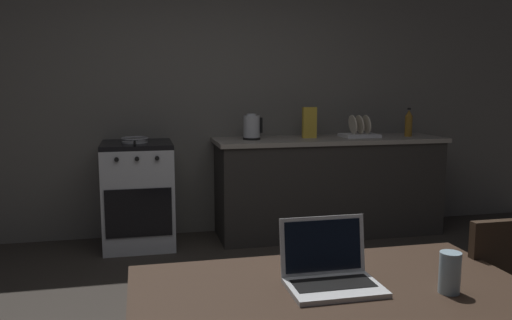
# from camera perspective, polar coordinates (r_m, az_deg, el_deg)

# --- Properties ---
(back_wall) EXTENTS (6.40, 0.10, 2.62)m
(back_wall) POSITION_cam_1_polar(r_m,az_deg,el_deg) (5.03, -3.01, 7.07)
(back_wall) COLOR #5E5B55
(back_wall) RESTS_ON ground_plane
(kitchen_counter) EXTENTS (2.16, 0.64, 0.92)m
(kitchen_counter) POSITION_cam_1_polar(r_m,az_deg,el_deg) (5.01, 7.90, -2.79)
(kitchen_counter) COLOR #282623
(kitchen_counter) RESTS_ON ground_plane
(stove_oven) EXTENTS (0.60, 0.62, 0.92)m
(stove_oven) POSITION_cam_1_polar(r_m,az_deg,el_deg) (4.70, -12.72, -3.70)
(stove_oven) COLOR #B7BABF
(stove_oven) RESTS_ON ground_plane
(dining_table) EXTENTS (1.39, 0.83, 0.72)m
(dining_table) POSITION_cam_1_polar(r_m,az_deg,el_deg) (1.88, 8.66, -15.88)
(dining_table) COLOR #332319
(dining_table) RESTS_ON ground_plane
(laptop) EXTENTS (0.32, 0.26, 0.23)m
(laptop) POSITION_cam_1_polar(r_m,az_deg,el_deg) (1.89, 8.14, -12.12)
(laptop) COLOR silver
(laptop) RESTS_ON dining_table
(electric_kettle) EXTENTS (0.18, 0.16, 0.23)m
(electric_kettle) POSITION_cam_1_polar(r_m,az_deg,el_deg) (4.73, -0.47, 3.58)
(electric_kettle) COLOR black
(electric_kettle) RESTS_ON kitchen_counter
(bottle) EXTENTS (0.07, 0.07, 0.27)m
(bottle) POSITION_cam_1_polar(r_m,az_deg,el_deg) (5.22, 16.31, 3.90)
(bottle) COLOR #8C601E
(bottle) RESTS_ON kitchen_counter
(frying_pan) EXTENTS (0.24, 0.41, 0.05)m
(frying_pan) POSITION_cam_1_polar(r_m,az_deg,el_deg) (4.60, -13.09, 2.15)
(frying_pan) COLOR gray
(frying_pan) RESTS_ON stove_oven
(drinking_glass) EXTENTS (0.07, 0.07, 0.14)m
(drinking_glass) POSITION_cam_1_polar(r_m,az_deg,el_deg) (1.92, 20.38, -11.44)
(drinking_glass) COLOR #99B7C6
(drinking_glass) RESTS_ON dining_table
(cereal_box) EXTENTS (0.13, 0.05, 0.29)m
(cereal_box) POSITION_cam_1_polar(r_m,az_deg,el_deg) (4.89, 5.85, 4.08)
(cereal_box) COLOR gold
(cereal_box) RESTS_ON kitchen_counter
(dish_rack) EXTENTS (0.34, 0.26, 0.21)m
(dish_rack) POSITION_cam_1_polar(r_m,az_deg,el_deg) (5.06, 11.22, 3.01)
(dish_rack) COLOR silver
(dish_rack) RESTS_ON kitchen_counter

